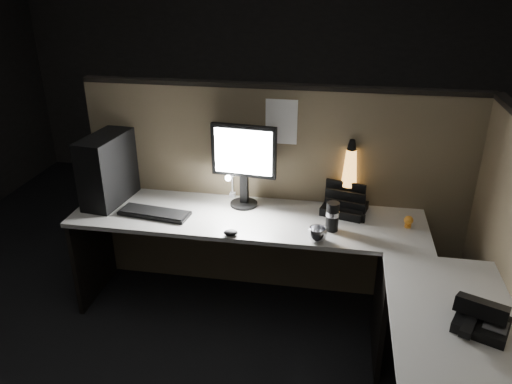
% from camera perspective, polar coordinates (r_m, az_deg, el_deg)
% --- Properties ---
extents(floor, '(6.00, 6.00, 0.00)m').
position_cam_1_polar(floor, '(3.18, -0.25, -19.82)').
color(floor, black).
rests_on(floor, ground).
extents(room_shell, '(6.00, 6.00, 6.00)m').
position_cam_1_polar(room_shell, '(2.35, -0.32, 9.58)').
color(room_shell, silver).
rests_on(room_shell, ground).
extents(partition_back, '(2.66, 0.06, 1.50)m').
position_cam_1_polar(partition_back, '(3.52, 2.37, -0.25)').
color(partition_back, brown).
rests_on(partition_back, ground).
extents(partition_right, '(0.06, 1.66, 1.50)m').
position_cam_1_polar(partition_right, '(2.92, 27.13, -8.92)').
color(partition_right, brown).
rests_on(partition_right, ground).
extents(desk, '(2.60, 1.60, 0.73)m').
position_cam_1_polar(desk, '(2.99, 4.01, -8.86)').
color(desk, beige).
rests_on(desk, ground).
extents(pc_tower, '(0.25, 0.47, 0.47)m').
position_cam_1_polar(pc_tower, '(3.52, -16.59, 2.53)').
color(pc_tower, black).
rests_on(pc_tower, desk).
extents(monitor, '(0.44, 0.19, 0.56)m').
position_cam_1_polar(monitor, '(3.28, -1.42, 3.94)').
color(monitor, black).
rests_on(monitor, desk).
extents(keyboard, '(0.48, 0.21, 0.02)m').
position_cam_1_polar(keyboard, '(3.34, -11.52, -2.39)').
color(keyboard, black).
rests_on(keyboard, desk).
extents(mouse, '(0.10, 0.08, 0.03)m').
position_cam_1_polar(mouse, '(3.03, -2.92, -4.67)').
color(mouse, black).
rests_on(mouse, desk).
extents(clip_lamp, '(0.04, 0.17, 0.21)m').
position_cam_1_polar(clip_lamp, '(3.42, -2.94, 0.97)').
color(clip_lamp, white).
rests_on(clip_lamp, desk).
extents(organizer, '(0.32, 0.30, 0.21)m').
position_cam_1_polar(organizer, '(3.35, 10.09, -1.47)').
color(organizer, black).
rests_on(organizer, desk).
extents(lava_lamp, '(0.13, 0.13, 0.47)m').
position_cam_1_polar(lava_lamp, '(3.38, 10.60, 1.49)').
color(lava_lamp, black).
rests_on(lava_lamp, desk).
extents(travel_mug, '(0.08, 0.08, 0.19)m').
position_cam_1_polar(travel_mug, '(3.09, 8.72, -2.79)').
color(travel_mug, black).
rests_on(travel_mug, desk).
extents(steel_mug, '(0.12, 0.12, 0.09)m').
position_cam_1_polar(steel_mug, '(2.98, 7.02, -4.86)').
color(steel_mug, '#B4B5BC').
rests_on(steel_mug, desk).
extents(figurine, '(0.06, 0.06, 0.06)m').
position_cam_1_polar(figurine, '(3.24, 17.04, -3.10)').
color(figurine, orange).
rests_on(figurine, desk).
extents(pinned_paper, '(0.21, 0.00, 0.30)m').
position_cam_1_polar(pinned_paper, '(3.29, 2.91, 8.01)').
color(pinned_paper, white).
rests_on(pinned_paper, partition_back).
extents(desk_phone, '(0.29, 0.28, 0.14)m').
position_cam_1_polar(desk_phone, '(2.52, 24.31, -12.97)').
color(desk_phone, black).
rests_on(desk_phone, desk).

